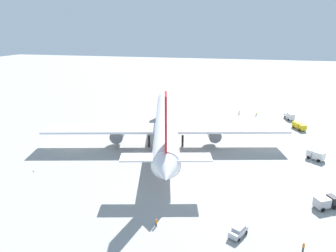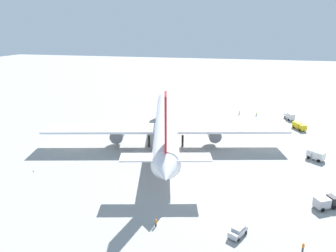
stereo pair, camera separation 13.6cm
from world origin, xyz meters
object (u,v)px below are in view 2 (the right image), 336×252
ground_worker_3 (239,113)px  service_van (238,231)px  service_truck_4 (325,202)px  service_truck_0 (299,126)px  ground_worker_1 (303,247)px  airliner (166,124)px  ground_worker_2 (156,223)px  service_truck_2 (316,155)px  ground_worker_4 (256,114)px  service_truck_1 (290,116)px  traffic_cone_1 (33,171)px  traffic_cone_0 (161,110)px

ground_worker_3 → service_van: bearing=-179.4°
service_truck_4 → ground_worker_3: 72.05m
service_truck_0 → ground_worker_1: (-69.25, 10.52, -0.51)m
airliner → ground_worker_2: airliner is taller
service_truck_2 → ground_worker_4: (43.23, 14.87, -0.68)m
service_truck_1 → service_truck_2: service_truck_1 is taller
service_van → traffic_cone_1: service_van is taller
service_truck_1 → traffic_cone_1: size_ratio=10.69×
ground_worker_3 → ground_worker_4: ground_worker_3 is taller
service_van → traffic_cone_0: size_ratio=8.31×
service_truck_0 → ground_worker_2: size_ratio=3.87×
service_van → ground_worker_3: size_ratio=2.56×
airliner → service_truck_2: airliner is taller
ground_worker_2 → traffic_cone_0: size_ratio=3.05×
service_van → traffic_cone_0: 89.20m
ground_worker_1 → ground_worker_2: ground_worker_1 is taller
service_van → traffic_cone_1: bearing=75.9°
airliner → service_van: 47.69m
airliner → ground_worker_1: bearing=-140.8°
ground_worker_1 → ground_worker_4: (84.33, 4.40, -0.06)m
airliner → traffic_cone_1: bearing=133.0°
service_truck_4 → ground_worker_1: bearing=155.4°
traffic_cone_0 → traffic_cone_1: 70.12m
traffic_cone_0 → ground_worker_2: bearing=-165.7°
airliner → ground_worker_4: 52.01m
service_truck_2 → traffic_cone_1: size_ratio=9.22×
service_van → ground_worker_4: size_ratio=2.74×
service_truck_0 → ground_worker_2: 77.82m
traffic_cone_0 → ground_worker_4: bearing=-88.4°
airliner → service_truck_0: (26.73, -45.25, -5.55)m
traffic_cone_1 → ground_worker_4: bearing=-40.8°
service_truck_2 → service_truck_4: (-26.07, 3.59, -0.11)m
ground_worker_1 → service_truck_4: bearing=-24.6°
service_truck_4 → service_truck_2: bearing=-7.8°
ground_worker_2 → traffic_cone_0: (82.49, 21.00, -0.58)m
service_van → traffic_cone_0: bearing=24.1°
traffic_cone_1 → service_truck_4: bearing=-90.1°
ground_worker_3 → service_truck_0: bearing=-124.7°
service_truck_2 → ground_worker_2: (-40.46, 36.66, -0.68)m
service_truck_0 → ground_worker_4: service_truck_0 is taller
ground_worker_1 → ground_worker_4: size_ratio=1.06×
airliner → service_truck_2: bearing=-91.8°
airliner → service_van: airliner is taller
airliner → service_truck_1: bearing=-47.9°
traffic_cone_0 → traffic_cone_1: same height
service_truck_2 → service_van: bearing=151.6°
traffic_cone_0 → traffic_cone_1: size_ratio=1.00×
service_truck_1 → traffic_cone_0: bearing=88.8°
service_truck_0 → traffic_cone_0: (13.87, 57.71, -1.15)m
ground_worker_1 → traffic_cone_0: bearing=29.6°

